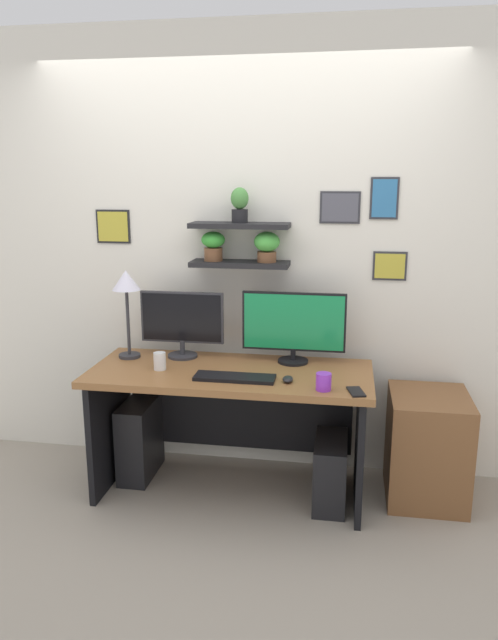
# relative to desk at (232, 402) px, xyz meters

# --- Properties ---
(ground_plane) EXTENTS (8.00, 8.00, 0.00)m
(ground_plane) POSITION_rel_desk_xyz_m (0.00, -0.05, -0.54)
(ground_plane) COLOR gray
(back_wall_assembly) EXTENTS (4.40, 0.24, 2.70)m
(back_wall_assembly) POSITION_rel_desk_xyz_m (0.00, 0.38, 0.82)
(back_wall_assembly) COLOR silver
(back_wall_assembly) RESTS_ON ground
(desk) EXTENTS (1.60, 0.68, 0.75)m
(desk) POSITION_rel_desk_xyz_m (0.00, 0.00, 0.00)
(desk) COLOR brown
(desk) RESTS_ON ground
(monitor_left) EXTENTS (0.51, 0.18, 0.40)m
(monitor_left) POSITION_rel_desk_xyz_m (-0.34, 0.16, 0.43)
(monitor_left) COLOR #2D2D33
(monitor_left) RESTS_ON desk
(monitor_right) EXTENTS (0.61, 0.18, 0.42)m
(monitor_right) POSITION_rel_desk_xyz_m (0.34, 0.16, 0.44)
(monitor_right) COLOR black
(monitor_right) RESTS_ON desk
(keyboard) EXTENTS (0.44, 0.14, 0.02)m
(keyboard) POSITION_rel_desk_xyz_m (0.05, -0.20, 0.22)
(keyboard) COLOR black
(keyboard) RESTS_ON desk
(computer_mouse) EXTENTS (0.06, 0.09, 0.03)m
(computer_mouse) POSITION_rel_desk_xyz_m (0.34, -0.20, 0.23)
(computer_mouse) COLOR black
(computer_mouse) RESTS_ON desk
(desk_lamp) EXTENTS (0.17, 0.17, 0.53)m
(desk_lamp) POSITION_rel_desk_xyz_m (-0.65, 0.10, 0.63)
(desk_lamp) COLOR #2D2D33
(desk_lamp) RESTS_ON desk
(cell_phone) EXTENTS (0.10, 0.15, 0.01)m
(cell_phone) POSITION_rel_desk_xyz_m (0.70, -0.30, 0.22)
(cell_phone) COLOR black
(cell_phone) RESTS_ON desk
(coffee_mug) EXTENTS (0.08, 0.08, 0.09)m
(coffee_mug) POSITION_rel_desk_xyz_m (0.54, -0.29, 0.26)
(coffee_mug) COLOR purple
(coffee_mug) RESTS_ON desk
(pen_cup) EXTENTS (0.07, 0.07, 0.10)m
(pen_cup) POSITION_rel_desk_xyz_m (-0.40, -0.10, 0.26)
(pen_cup) COLOR white
(pen_cup) RESTS_ON desk
(drawer_cabinet) EXTENTS (0.44, 0.50, 0.62)m
(drawer_cabinet) POSITION_rel_desk_xyz_m (1.13, 0.06, -0.23)
(drawer_cabinet) COLOR brown
(drawer_cabinet) RESTS_ON ground
(computer_tower_left) EXTENTS (0.18, 0.40, 0.48)m
(computer_tower_left) POSITION_rel_desk_xyz_m (-0.60, 0.05, -0.30)
(computer_tower_left) COLOR black
(computer_tower_left) RESTS_ON ground
(computer_tower_right) EXTENTS (0.18, 0.40, 0.38)m
(computer_tower_right) POSITION_rel_desk_xyz_m (0.58, -0.10, -0.35)
(computer_tower_right) COLOR black
(computer_tower_right) RESTS_ON ground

